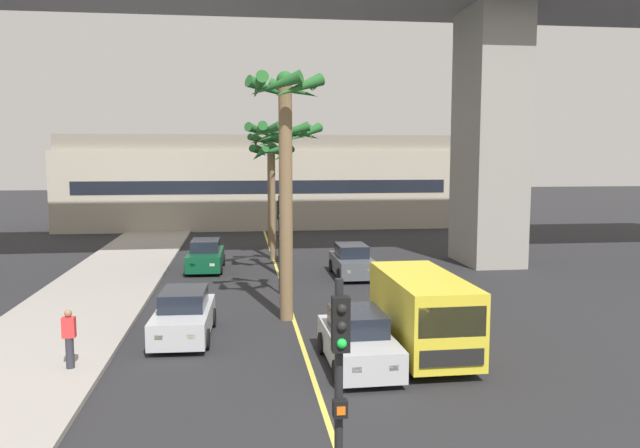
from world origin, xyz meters
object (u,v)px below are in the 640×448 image
(delivery_van, at_px, (422,312))
(traffic_light_median_far, at_px, (280,231))
(car_queue_third, at_px, (184,316))
(palm_tree_farthest_median, at_px, (273,164))
(car_queue_second, at_px, (206,256))
(palm_tree_mid_median, at_px, (283,144))
(car_queue_front, at_px, (352,262))
(palm_tree_near_median, at_px, (270,154))
(pedestrian_mid_block, at_px, (69,338))
(traffic_light_median_near, at_px, (340,385))
(car_queue_fourth, at_px, (358,341))
(palm_tree_far_median, at_px, (285,139))

(delivery_van, relative_size, traffic_light_median_far, 1.25)
(car_queue_third, relative_size, palm_tree_farthest_median, 0.63)
(car_queue_second, xyz_separation_m, palm_tree_mid_median, (3.86, -2.72, 5.68))
(car_queue_front, height_order, palm_tree_near_median, palm_tree_near_median)
(palm_tree_near_median, distance_m, palm_tree_farthest_median, 5.19)
(palm_tree_farthest_median, bearing_deg, car_queue_front, -57.09)
(car_queue_third, height_order, palm_tree_near_median, palm_tree_near_median)
(palm_tree_farthest_median, height_order, pedestrian_mid_block, palm_tree_farthest_median)
(car_queue_front, distance_m, palm_tree_farthest_median, 8.00)
(traffic_light_median_near, xyz_separation_m, palm_tree_near_median, (0.66, 31.92, 3.23))
(car_queue_front, height_order, palm_tree_farthest_median, palm_tree_farthest_median)
(car_queue_fourth, height_order, palm_tree_far_median, palm_tree_far_median)
(car_queue_third, xyz_separation_m, palm_tree_mid_median, (3.92, 9.37, 5.68))
(traffic_light_median_near, bearing_deg, car_queue_third, 105.00)
(palm_tree_mid_median, bearing_deg, pedestrian_mid_block, -118.42)
(palm_tree_mid_median, bearing_deg, car_queue_fourth, -84.86)
(car_queue_fourth, bearing_deg, car_queue_third, 146.17)
(palm_tree_far_median, bearing_deg, car_queue_third, -152.29)
(car_queue_fourth, xyz_separation_m, palm_tree_far_median, (-1.62, 5.21, 5.72))
(palm_tree_far_median, bearing_deg, car_queue_fourth, -72.73)
(palm_tree_mid_median, height_order, palm_tree_far_median, palm_tree_far_median)
(palm_tree_farthest_median, bearing_deg, palm_tree_far_median, -91.11)
(car_queue_front, bearing_deg, traffic_light_median_near, -100.77)
(palm_tree_near_median, bearing_deg, traffic_light_median_far, -91.36)
(car_queue_third, bearing_deg, car_queue_second, 89.69)
(palm_tree_near_median, bearing_deg, palm_tree_farthest_median, -91.51)
(car_queue_second, bearing_deg, car_queue_front, -20.15)
(traffic_light_median_near, bearing_deg, traffic_light_median_far, 88.94)
(traffic_light_median_far, xyz_separation_m, palm_tree_far_median, (-0.06, -4.17, 3.72))
(car_queue_front, bearing_deg, car_queue_second, 159.85)
(car_queue_fourth, xyz_separation_m, delivery_van, (2.07, 0.80, 0.57))
(car_queue_third, distance_m, palm_tree_near_median, 21.09)
(car_queue_third, bearing_deg, palm_tree_near_median, 79.17)
(car_queue_second, relative_size, pedestrian_mid_block, 2.56)
(traffic_light_median_far, distance_m, palm_tree_far_median, 5.59)
(car_queue_second, distance_m, pedestrian_mid_block, 15.35)
(traffic_light_median_far, distance_m, palm_tree_farthest_median, 9.32)
(car_queue_fourth, distance_m, palm_tree_farthest_median, 18.95)
(palm_tree_far_median, bearing_deg, pedestrian_mid_block, -142.31)
(palm_tree_mid_median, height_order, palm_tree_farthest_median, palm_tree_mid_median)
(traffic_light_median_near, distance_m, traffic_light_median_far, 17.84)
(car_queue_second, relative_size, car_queue_fourth, 1.00)
(delivery_van, xyz_separation_m, palm_tree_near_median, (-3.30, 22.66, 4.66))
(traffic_light_median_far, distance_m, palm_tree_near_median, 14.46)
(palm_tree_mid_median, xyz_separation_m, palm_tree_farthest_median, (-0.22, 5.54, -1.01))
(traffic_light_median_far, bearing_deg, traffic_light_median_near, -91.06)
(palm_tree_far_median, bearing_deg, palm_tree_farthest_median, 88.89)
(car_queue_fourth, height_order, traffic_light_median_near, traffic_light_median_near)
(palm_tree_farthest_median, xyz_separation_m, pedestrian_mid_block, (-6.47, -17.90, -4.40))
(palm_tree_near_median, bearing_deg, car_queue_front, -72.28)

